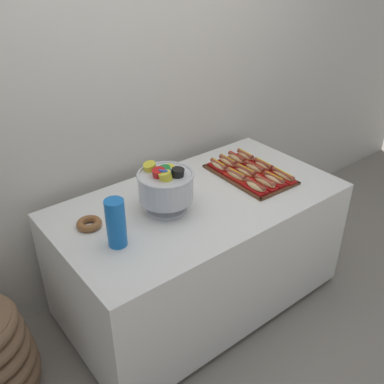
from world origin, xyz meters
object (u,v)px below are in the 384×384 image
at_px(hot_dog_2, 274,179).
at_px(hot_dog_4, 236,176).
at_px(hot_dog_6, 255,168).
at_px(serving_tray, 250,175).
at_px(hot_dog_5, 246,172).
at_px(hot_dog_11, 245,156).
at_px(hot_dog_0, 256,187).
at_px(donut, 89,224).
at_px(punch_bowl, 166,185).
at_px(hot_dog_10, 237,159).
at_px(hot_dog_7, 263,165).
at_px(hot_dog_9, 228,162).
at_px(hot_dog_1, 265,183).
at_px(buffet_table, 199,249).
at_px(hot_dog_8, 219,166).
at_px(cup_stack, 116,223).
at_px(hot_dog_3, 283,176).

bearing_deg(hot_dog_2, hot_dog_4, 130.73).
bearing_deg(hot_dog_6, serving_tray, 178.46).
distance_m(hot_dog_5, hot_dog_11, 0.22).
distance_m(hot_dog_0, donut, 0.95).
distance_m(hot_dog_6, punch_bowl, 0.68).
distance_m(hot_dog_10, punch_bowl, 0.70).
distance_m(hot_dog_7, hot_dog_9, 0.22).
xyz_separation_m(hot_dog_1, punch_bowl, (-0.59, 0.16, 0.12)).
xyz_separation_m(hot_dog_11, donut, (-1.14, -0.05, -0.02)).
xyz_separation_m(buffet_table, hot_dog_5, (0.38, 0.02, 0.39)).
relative_size(hot_dog_8, punch_bowl, 0.54).
bearing_deg(hot_dog_5, hot_dog_11, 46.19).
height_order(hot_dog_1, donut, hot_dog_1).
bearing_deg(serving_tray, hot_dog_0, -125.83).
height_order(hot_dog_5, cup_stack, cup_stack).
relative_size(hot_dog_0, hot_dog_1, 0.98).
distance_m(buffet_table, hot_dog_2, 0.61).
relative_size(hot_dog_3, punch_bowl, 0.61).
bearing_deg(buffet_table, serving_tray, 3.01).
xyz_separation_m(hot_dog_0, hot_dog_3, (0.22, -0.01, -0.00)).
xyz_separation_m(hot_dog_0, hot_dog_4, (0.00, 0.16, -0.00)).
height_order(hot_dog_1, hot_dog_7, same).
distance_m(hot_dog_11, punch_bowl, 0.77).
bearing_deg(hot_dog_0, hot_dog_8, 88.46).
distance_m(hot_dog_0, hot_dog_8, 0.33).
relative_size(hot_dog_4, hot_dog_6, 1.08).
bearing_deg(serving_tray, cup_stack, -173.86).
bearing_deg(hot_dog_0, donut, 163.27).
xyz_separation_m(hot_dog_0, hot_dog_5, (0.08, 0.16, 0.00)).
height_order(serving_tray, hot_dog_6, hot_dog_6).
relative_size(hot_dog_6, hot_dog_8, 0.96).
height_order(serving_tray, donut, donut).
xyz_separation_m(hot_dog_5, punch_bowl, (-0.59, -0.00, 0.12)).
bearing_deg(hot_dog_8, hot_dog_9, -1.54).
xyz_separation_m(hot_dog_2, punch_bowl, (-0.66, 0.16, 0.12)).
height_order(hot_dog_8, cup_stack, cup_stack).
height_order(hot_dog_3, hot_dog_4, hot_dog_4).
xyz_separation_m(serving_tray, hot_dog_4, (-0.11, 0.00, 0.03)).
height_order(hot_dog_9, hot_dog_10, same).
relative_size(serving_tray, hot_dog_0, 3.39).
bearing_deg(serving_tray, hot_dog_6, -1.54).
bearing_deg(hot_dog_1, donut, 164.37).
height_order(serving_tray, hot_dog_9, hot_dog_9).
height_order(hot_dog_0, hot_dog_1, same).
distance_m(hot_dog_0, hot_dog_10, 0.36).
bearing_deg(hot_dog_9, hot_dog_4, -115.99).
relative_size(hot_dog_1, donut, 1.25).
distance_m(hot_dog_3, hot_dog_11, 0.33).
bearing_deg(hot_dog_1, hot_dog_0, 178.46).
xyz_separation_m(hot_dog_3, hot_dog_9, (-0.14, 0.33, 0.00)).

